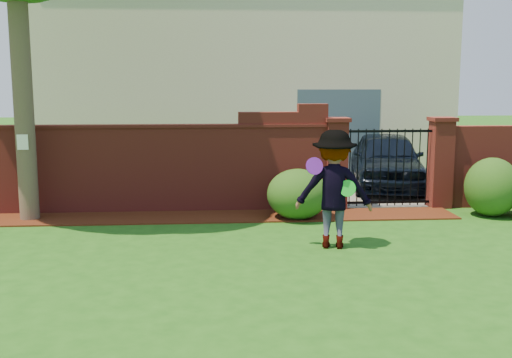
{
  "coord_description": "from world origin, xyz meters",
  "views": [
    {
      "loc": [
        -0.15,
        -8.18,
        2.56
      ],
      "look_at": [
        0.56,
        1.4,
        1.05
      ],
      "focal_mm": 42.64,
      "sensor_mm": 36.0,
      "label": 1
    }
  ],
  "objects": [
    {
      "name": "man",
      "position": [
        1.75,
        1.02,
        0.93
      ],
      "size": [
        1.32,
        0.92,
        1.86
      ],
      "primitive_type": "imported",
      "rotation": [
        0.0,
        0.0,
        2.93
      ],
      "color": "gray",
      "rests_on": "ground"
    },
    {
      "name": "shrub_left",
      "position": [
        1.49,
        3.1,
        0.48
      ],
      "size": [
        1.18,
        1.18,
        0.96
      ],
      "primitive_type": "ellipsoid",
      "color": "#174514",
      "rests_on": "ground"
    },
    {
      "name": "pillar_left",
      "position": [
        2.4,
        4.0,
        0.96
      ],
      "size": [
        0.5,
        0.5,
        1.88
      ],
      "color": "maroon",
      "rests_on": "ground"
    },
    {
      "name": "iron_gate",
      "position": [
        3.5,
        4.0,
        0.85
      ],
      "size": [
        1.78,
        0.03,
        1.6
      ],
      "color": "black",
      "rests_on": "ground"
    },
    {
      "name": "house",
      "position": [
        1.0,
        12.0,
        3.16
      ],
      "size": [
        12.4,
        6.4,
        6.3
      ],
      "color": "beige",
      "rests_on": "ground"
    },
    {
      "name": "car",
      "position": [
        4.13,
        6.19,
        0.7
      ],
      "size": [
        2.39,
        4.33,
        1.4
      ],
      "primitive_type": "imported",
      "rotation": [
        0.0,
        0.0,
        -0.19
      ],
      "color": "black",
      "rests_on": "ground"
    },
    {
      "name": "paper_notice",
      "position": [
        -3.6,
        3.21,
        1.5
      ],
      "size": [
        0.2,
        0.01,
        0.28
      ],
      "primitive_type": "cube",
      "color": "white",
      "rests_on": "tree"
    },
    {
      "name": "pillar_right",
      "position": [
        4.6,
        4.0,
        0.96
      ],
      "size": [
        0.5,
        0.5,
        1.88
      ],
      "color": "maroon",
      "rests_on": "ground"
    },
    {
      "name": "mulch_bed",
      "position": [
        -0.95,
        3.34,
        0.01
      ],
      "size": [
        11.1,
        1.08,
        0.03
      ],
      "primitive_type": "cube",
      "color": "#38160A",
      "rests_on": "ground"
    },
    {
      "name": "frisbee_green",
      "position": [
        1.92,
        0.83,
        0.98
      ],
      "size": [
        0.26,
        0.17,
        0.26
      ],
      "primitive_type": "cylinder",
      "rotation": [
        1.43,
        0.0,
        -0.46
      ],
      "color": "green",
      "rests_on": "man"
    },
    {
      "name": "driveway",
      "position": [
        3.5,
        8.0,
        0.01
      ],
      "size": [
        3.2,
        8.0,
        0.01
      ],
      "primitive_type": "cube",
      "color": "slate",
      "rests_on": "ground"
    },
    {
      "name": "shrub_middle",
      "position": [
        5.29,
        3.07,
        0.58
      ],
      "size": [
        1.05,
        1.05,
        1.15
      ],
      "primitive_type": "ellipsoid",
      "color": "#174514",
      "rests_on": "ground"
    },
    {
      "name": "frisbee_purple",
      "position": [
        1.42,
        0.89,
        1.32
      ],
      "size": [
        0.28,
        0.13,
        0.27
      ],
      "primitive_type": "cylinder",
      "rotation": [
        1.36,
        0.0,
        0.18
      ],
      "color": "purple",
      "rests_on": "man"
    },
    {
      "name": "brick_wall",
      "position": [
        -2.01,
        4.0,
        0.93
      ],
      "size": [
        8.7,
        0.31,
        2.16
      ],
      "color": "maroon",
      "rests_on": "ground"
    },
    {
      "name": "ground",
      "position": [
        0.0,
        0.0,
        -0.01
      ],
      "size": [
        80.0,
        80.0,
        0.01
      ],
      "primitive_type": "cube",
      "color": "#1D5114",
      "rests_on": "ground"
    }
  ]
}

